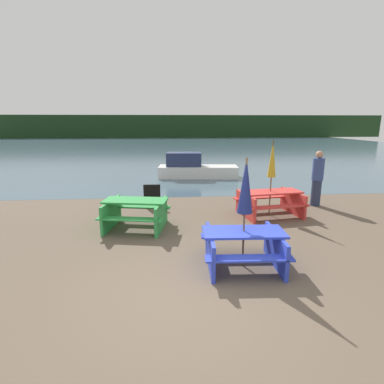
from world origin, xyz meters
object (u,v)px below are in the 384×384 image
Objects in this scene: umbrella_gold at (272,160)px; signboard at (152,196)px; umbrella_navy at (246,186)px; picnic_table_blue at (243,245)px; boat at (194,168)px; picnic_table_red at (270,201)px; person at (317,179)px; picnic_table_green at (136,211)px.

signboard is at bearing 161.06° from umbrella_gold.
umbrella_navy reaches higher than signboard.
signboard is (-1.98, 4.39, -0.06)m from picnic_table_blue.
boat is (-1.70, 6.56, -1.23)m from umbrella_gold.
signboard reaches higher than picnic_table_blue.
picnic_table_red is 6.78m from boat.
signboard is (-3.58, 1.23, -0.08)m from picnic_table_red.
umbrella_navy is 4.97m from signboard.
umbrella_gold is (0.00, 0.00, 1.23)m from picnic_table_red.
umbrella_gold reaches higher than signboard.
umbrella_navy is (-1.61, -3.16, 1.14)m from picnic_table_red.
boat is 5.65m from signboard.
picnic_table_blue is 0.81× the size of picnic_table_red.
umbrella_gold is 2.27m from person.
umbrella_gold is at bearing -153.63° from person.
umbrella_navy is 5.46m from person.
picnic_table_green is 1.01× the size of person.
umbrella_gold is 0.55× the size of boat.
picnic_table_red is at bearing -153.63° from person.
boat reaches higher than signboard.
picnic_table_green reaches higher than signboard.
boat is (-0.10, 9.72, 0.03)m from picnic_table_blue.
picnic_table_blue is 4.82m from signboard.
person is at bearing -52.01° from boat.
picnic_table_blue is 0.40× the size of boat.
boat is at bearing 90.58° from umbrella_navy.
picnic_table_green is 7.72m from boat.
picnic_table_blue is at bearing -130.58° from person.
boat is 5.43× the size of signboard.
picnic_table_green is (-2.30, 2.32, 0.03)m from picnic_table_blue.
person is (3.52, 4.11, 0.49)m from picnic_table_blue.
umbrella_gold is (1.61, 3.16, 1.26)m from picnic_table_blue.
picnic_table_green is 0.45× the size of boat.
picnic_table_red is at bearing -18.94° from signboard.
umbrella_gold is at bearing 12.17° from picnic_table_green.
signboard is (-1.98, 4.39, -1.22)m from umbrella_navy.
umbrella_navy is at bearing -116.92° from picnic_table_red.
picnic_table_red is at bearing 12.17° from picnic_table_green.
boat is at bearing 70.61° from signboard.
umbrella_navy reaches higher than boat.
person is (3.52, 4.11, -0.67)m from umbrella_navy.
boat is (-1.70, 6.56, 0.00)m from picnic_table_red.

